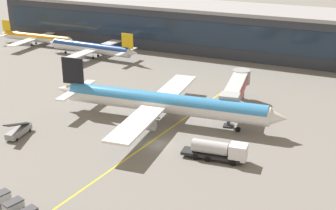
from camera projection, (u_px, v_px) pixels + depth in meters
The scene contains 11 objects.
ground_plane at pixel (159, 144), 81.85m from camera, with size 700.00×700.00×0.00m, color slate.
apron_lead_in_line at pixel (156, 138), 84.15m from camera, with size 0.30×80.00×0.01m, color yellow.
terminal_building at pixel (240, 30), 140.04m from camera, with size 165.87×21.38×13.60m.
main_airliner at pixel (163, 103), 89.99m from camera, with size 47.74×38.26×11.18m.
jet_bridge at pixel (236, 88), 95.10m from camera, with size 6.36×19.74×6.68m.
fuel_tanker at pixel (219, 150), 75.70m from camera, with size 11.00×3.57×3.25m.
belt_loader at pixel (19, 131), 84.77m from camera, with size 2.74×7.02×3.49m.
baggage_cart_0 at pixel (0, 197), 64.26m from camera, with size 2.19×2.96×1.48m.
baggage_cart_1 at pixel (13, 206), 62.35m from camera, with size 2.19×2.96×1.48m.
commuter_jet_far at pixel (91, 48), 135.37m from camera, with size 31.70×25.14×8.35m.
commuter_jet_near at pixel (37, 38), 149.33m from camera, with size 29.64×23.60×7.32m.
Camera 1 is at (32.47, -66.39, 35.89)m, focal length 49.45 mm.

